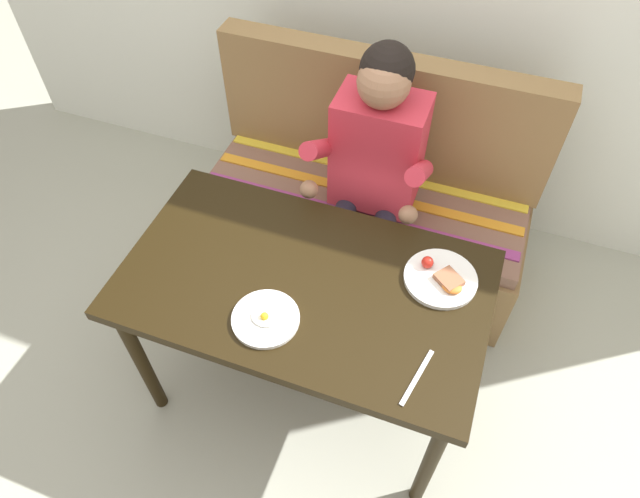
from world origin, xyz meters
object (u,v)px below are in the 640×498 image
(plate_breakfast, at_px, (441,278))
(plate_eggs, at_px, (266,318))
(table, at_px, (305,295))
(knife, at_px, (417,377))
(person, at_px, (373,167))
(couch, at_px, (365,207))

(plate_breakfast, height_order, plate_eggs, plate_breakfast)
(table, height_order, knife, knife)
(knife, bearing_deg, person, 127.25)
(table, relative_size, knife, 6.00)
(person, bearing_deg, table, -95.36)
(plate_eggs, bearing_deg, person, 81.70)
(plate_eggs, bearing_deg, plate_breakfast, 35.12)
(couch, distance_m, knife, 1.14)
(person, bearing_deg, plate_breakfast, -50.43)
(couch, relative_size, plate_breakfast, 6.04)
(plate_eggs, height_order, knife, plate_eggs)
(couch, xyz_separation_m, plate_eggs, (-0.06, -0.95, 0.41))
(plate_breakfast, xyz_separation_m, plate_eggs, (-0.47, -0.33, -0.00))
(plate_breakfast, bearing_deg, person, 129.57)
(couch, relative_size, person, 1.19)
(couch, bearing_deg, table, -90.00)
(person, distance_m, plate_breakfast, 0.57)
(person, distance_m, plate_eggs, 0.78)
(table, xyz_separation_m, plate_breakfast, (0.42, 0.15, 0.09))
(couch, bearing_deg, knife, -66.39)
(plate_breakfast, bearing_deg, table, -159.96)
(table, relative_size, plate_breakfast, 5.03)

